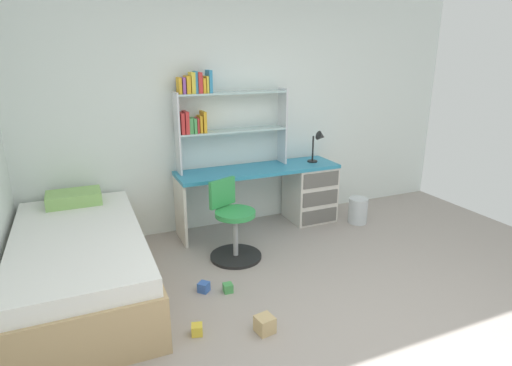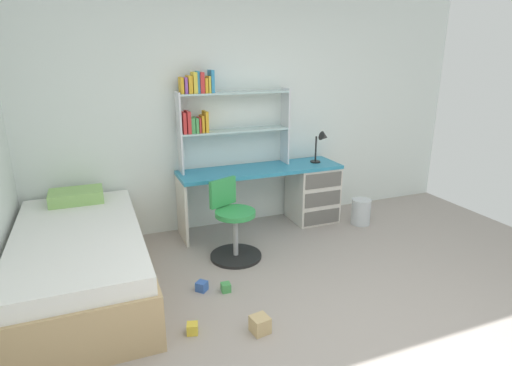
% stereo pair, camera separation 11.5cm
% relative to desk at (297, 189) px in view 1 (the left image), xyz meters
% --- Properties ---
extents(ground_plane, '(5.80, 6.19, 0.02)m').
position_rel_desk_xyz_m(ground_plane, '(-0.62, -2.31, -0.42)').
color(ground_plane, '#9E938C').
extents(room_shell, '(5.80, 6.19, 2.80)m').
position_rel_desk_xyz_m(room_shell, '(-1.87, -1.04, 0.99)').
color(room_shell, silver).
rests_on(room_shell, ground_plane).
extents(desk, '(1.89, 0.52, 0.73)m').
position_rel_desk_xyz_m(desk, '(0.00, 0.00, 0.00)').
color(desk, teal).
rests_on(desk, ground_plane).
extents(bookshelf_hutch, '(1.27, 0.22, 1.09)m').
position_rel_desk_xyz_m(bookshelf_hutch, '(-0.97, 0.14, 0.97)').
color(bookshelf_hutch, silver).
rests_on(bookshelf_hutch, desk).
extents(desk_lamp, '(0.20, 0.17, 0.38)m').
position_rel_desk_xyz_m(desk_lamp, '(0.27, -0.03, 0.58)').
color(desk_lamp, black).
rests_on(desk_lamp, desk).
extents(swivel_chair, '(0.52, 0.52, 0.79)m').
position_rel_desk_xyz_m(swivel_chair, '(-1.05, -0.60, -0.09)').
color(swivel_chair, black).
rests_on(swivel_chair, ground_plane).
extents(bed_platform, '(1.06, 2.05, 0.70)m').
position_rel_desk_xyz_m(bed_platform, '(-2.47, -0.75, -0.12)').
color(bed_platform, tan).
rests_on(bed_platform, ground_plane).
extents(waste_bin, '(0.23, 0.23, 0.31)m').
position_rel_desk_xyz_m(waste_bin, '(0.66, -0.36, -0.25)').
color(waste_bin, silver).
rests_on(waste_bin, ground_plane).
extents(toy_block_natural_1, '(0.15, 0.15, 0.13)m').
position_rel_desk_xyz_m(toy_block_natural_1, '(-1.26, -1.83, -0.34)').
color(toy_block_natural_1, tan).
rests_on(toy_block_natural_1, ground_plane).
extents(toy_block_green_2, '(0.08, 0.08, 0.08)m').
position_rel_desk_xyz_m(toy_block_green_2, '(-1.32, -1.20, -0.37)').
color(toy_block_green_2, '#479E51').
rests_on(toy_block_green_2, ground_plane).
extents(toy_block_yellow_3, '(0.10, 0.10, 0.08)m').
position_rel_desk_xyz_m(toy_block_yellow_3, '(-1.73, -1.66, -0.37)').
color(toy_block_yellow_3, gold).
rests_on(toy_block_yellow_3, ground_plane).
extents(toy_block_blue_4, '(0.12, 0.12, 0.09)m').
position_rel_desk_xyz_m(toy_block_blue_4, '(-1.51, -1.11, -0.36)').
color(toy_block_blue_4, '#3860B7').
rests_on(toy_block_blue_4, ground_plane).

